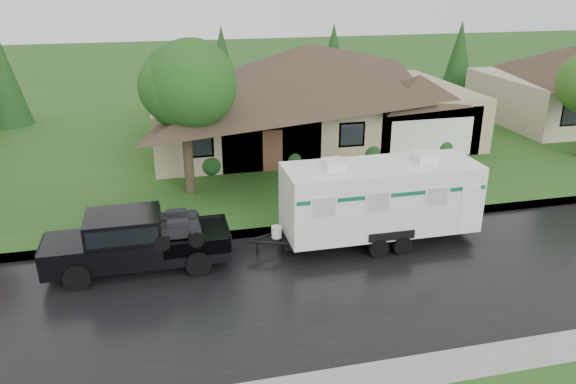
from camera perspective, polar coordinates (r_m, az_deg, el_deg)
The scene contains 9 objects.
ground at distance 20.69m, azimuth 7.06°, elevation -5.97°, with size 140.00×140.00×0.00m, color #234F18.
road at distance 19.07m, azimuth 9.14°, elevation -8.62°, with size 140.00×8.00×0.01m, color black.
curb at distance 22.56m, azimuth 5.11°, elevation -3.26°, with size 140.00×0.50×0.15m, color gray.
lawn at distance 34.14m, azimuth -1.61°, elevation 5.47°, with size 140.00×26.00×0.15m, color #234F18.
house_main at distance 32.78m, azimuth 2.75°, elevation 11.09°, with size 19.44×10.80×6.90m.
tree_left_green at distance 24.61m, azimuth -10.56°, elevation 10.09°, with size 4.03×4.03×6.66m.
shrub_row at distance 29.19m, azimuth 4.56°, elevation 3.79°, with size 13.60×1.00×1.00m.
pickup_truck at distance 19.65m, azimuth -15.38°, elevation -4.65°, with size 6.07×2.31×2.02m.
travel_trailer at distance 20.81m, azimuth 9.34°, elevation -0.53°, with size 7.49×2.63×3.36m.
Camera 1 is at (-6.69, -17.13, 9.47)m, focal length 35.00 mm.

